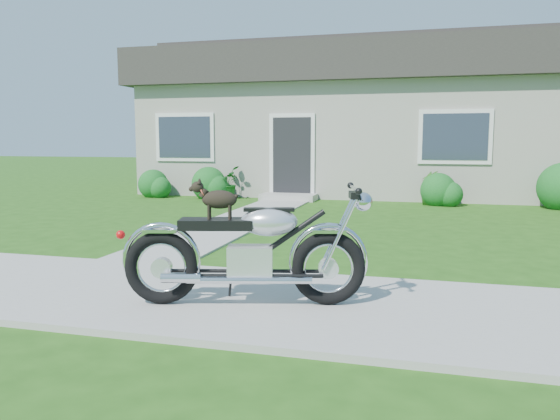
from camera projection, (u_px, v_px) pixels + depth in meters
The scene contains 8 objects.
ground at pixel (220, 299), 5.23m from camera, with size 80.00×80.00×0.00m, color #235114.
sidewalk at pixel (220, 297), 5.23m from camera, with size 24.00×2.20×0.04m, color #9E9B93.
walkway at pixel (242, 219), 10.41m from camera, with size 1.20×8.00×0.03m, color #9E9B93.
house at pixel (364, 119), 16.45m from camera, with size 12.60×7.03×4.50m.
shrub_row at pixel (380, 187), 13.12m from camera, with size 11.01×1.12×1.12m.
potted_plant_left at pixel (226, 183), 14.18m from camera, with size 0.76×0.66×0.85m, color #15521A.
potted_plant_right at pixel (430, 188), 12.87m from camera, with size 0.45×0.45×0.80m, color #28611A.
motorcycle_with_dog at pixel (250, 250), 4.87m from camera, with size 2.19×0.85×1.11m.
Camera 1 is at (1.88, -4.76, 1.51)m, focal length 35.00 mm.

